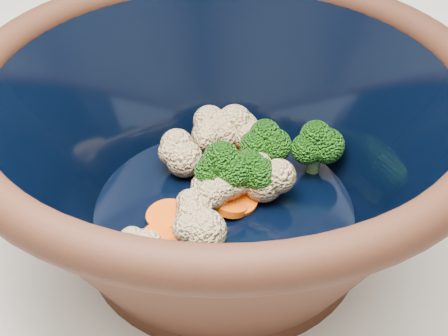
# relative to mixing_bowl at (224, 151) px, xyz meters

# --- Properties ---
(mixing_bowl) EXTENTS (0.41, 0.41, 0.16)m
(mixing_bowl) POSITION_rel_mixing_bowl_xyz_m (0.00, 0.00, 0.00)
(mixing_bowl) COLOR black
(mixing_bowl) RESTS_ON counter
(vegetable_pile) EXTENTS (0.13, 0.20, 0.05)m
(vegetable_pile) POSITION_rel_mixing_bowl_xyz_m (-0.00, 0.02, -0.03)
(vegetable_pile) COLOR #608442
(vegetable_pile) RESTS_ON mixing_bowl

